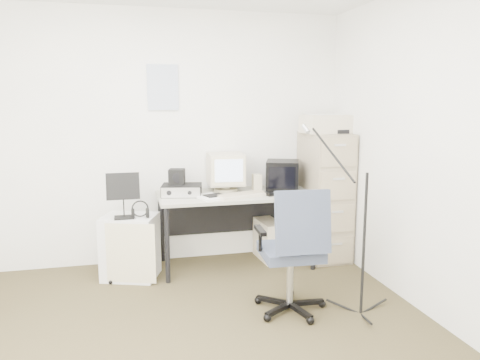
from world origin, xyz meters
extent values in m
cube|color=#3E351F|center=(0.00, 0.00, -0.01)|extent=(3.60, 3.60, 0.01)
cube|color=white|center=(0.00, 1.80, 1.25)|extent=(3.60, 0.02, 2.50)
cube|color=white|center=(0.00, -1.80, 1.25)|extent=(3.60, 0.02, 2.50)
cube|color=white|center=(1.80, 0.00, 1.25)|extent=(0.02, 3.60, 2.50)
cube|color=white|center=(-0.02, 1.79, 1.75)|extent=(0.30, 0.02, 0.44)
cube|color=gray|center=(1.58, 1.48, 0.65)|extent=(0.40, 0.60, 1.30)
cube|color=beige|center=(1.58, 1.49, 1.39)|extent=(0.49, 0.35, 0.18)
cube|color=gray|center=(0.63, 1.45, 0.36)|extent=(1.50, 0.70, 0.73)
cube|color=beige|center=(0.56, 1.59, 0.92)|extent=(0.36, 0.37, 0.38)
cube|color=black|center=(1.14, 1.55, 0.88)|extent=(0.42, 0.43, 0.29)
cube|color=beige|center=(0.88, 1.57, 0.81)|extent=(0.09, 0.09, 0.16)
cube|color=beige|center=(0.65, 1.29, 0.74)|extent=(0.53, 0.33, 0.03)
cube|color=black|center=(0.92, 1.28, 0.75)|extent=(0.09, 0.12, 0.03)
cube|color=black|center=(0.11, 1.48, 0.78)|extent=(0.42, 0.33, 0.11)
cube|color=black|center=(0.07, 1.51, 0.91)|extent=(0.18, 0.17, 0.15)
cube|color=white|center=(0.35, 1.29, 0.74)|extent=(0.30, 0.35, 0.02)
cube|color=beige|center=(1.00, 1.55, 0.20)|extent=(0.22, 0.45, 0.40)
cube|color=#373E4B|center=(0.80, 0.35, 0.50)|extent=(0.61, 0.61, 1.00)
cube|color=silver|center=(-0.39, 1.37, 0.29)|extent=(0.57, 0.51, 0.59)
cube|color=black|center=(-0.43, 1.29, 0.80)|extent=(0.30, 0.18, 0.42)
torus|color=black|center=(-0.29, 1.27, 0.64)|extent=(0.18, 0.18, 0.03)
cylinder|color=black|center=(1.33, 0.18, 0.72)|extent=(0.02, 0.02, 1.44)
camera|label=1|loc=(-0.40, -2.90, 1.63)|focal=35.00mm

